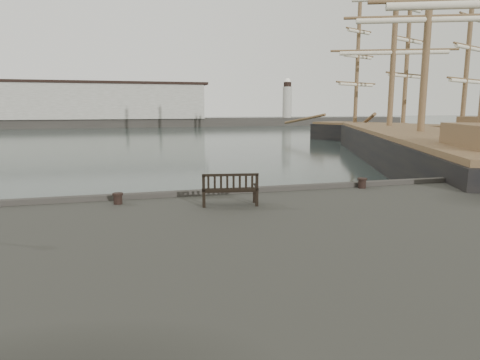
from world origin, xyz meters
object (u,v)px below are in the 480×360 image
object	(u,v)px
tall_ship_far	(402,138)
bench	(230,195)
bollard_right	(362,183)
bollard_left	(118,199)
tall_ship_main	(419,155)

from	to	relation	value
tall_ship_far	bench	bearing A→B (deg)	-156.62
bench	bollard_right	distance (m)	5.90
bollard_right	tall_ship_far	xyz separation A→B (m)	(26.08, 33.56, -1.00)
bollard_left	tall_ship_main	distance (m)	28.60
bollard_left	tall_ship_far	bearing A→B (deg)	43.92
bollard_left	tall_ship_far	size ratio (longest dim) A/B	0.01
bollard_right	tall_ship_main	bearing A→B (deg)	46.56
tall_ship_far	bollard_left	bearing A→B (deg)	-160.53
bench	tall_ship_far	distance (m)	47.35
bench	tall_ship_main	bearing A→B (deg)	48.85
bench	bollard_right	xyz separation A→B (m)	(5.70, 1.53, -0.13)
bench	tall_ship_far	xyz separation A→B (m)	(31.78, 35.09, -1.13)
tall_ship_main	tall_ship_far	xyz separation A→B (m)	(11.47, 18.12, -0.02)
bench	bollard_left	distance (m)	3.66
bollard_left	tall_ship_far	xyz separation A→B (m)	(35.26, 33.96, -0.99)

